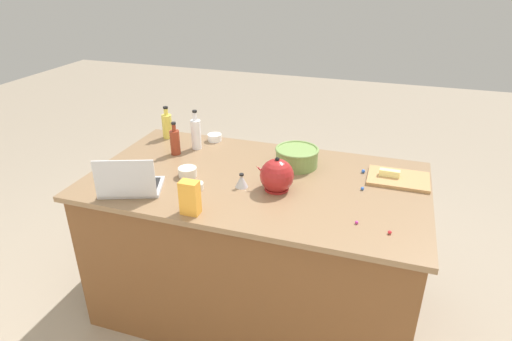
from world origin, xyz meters
The scene contains 19 objects.
ground_plane centered at (0.00, 0.00, 0.00)m, with size 12.00×12.00×0.00m, color gray.
island_counter centered at (0.00, 0.00, 0.45)m, with size 1.86×1.04×0.90m.
laptop centered at (0.57, 0.35, 0.95)m, with size 0.37×0.32×0.22m.
mixing_bowl_large centered at (-0.17, -0.23, 0.96)m, with size 0.26×0.26×0.11m.
bottle_oil centered at (0.76, -0.40, 0.99)m, with size 0.07×0.07×0.22m.
bottle_vinegar centered at (0.50, -0.29, 1.00)m, with size 0.06×0.06×0.26m.
bottle_soy centered at (0.58, -0.17, 0.98)m, with size 0.06×0.06×0.21m.
kettle centered at (-0.14, 0.08, 0.98)m, with size 0.21×0.18×0.20m.
cutting_board centered at (-0.75, -0.23, 0.91)m, with size 0.33×0.24×0.02m, color #AD7F4C.
butter_stick_left centered at (-0.70, -0.23, 0.94)m, with size 0.11×0.04×0.04m, color #F4E58C.
ramekin_small centered at (0.44, -0.45, 0.92)m, with size 0.09×0.09×0.05m, color white.
ramekin_medium centered at (0.26, 0.22, 0.92)m, with size 0.07×0.07×0.04m, color beige.
ramekin_wide centered at (0.37, 0.09, 0.93)m, with size 0.10×0.10×0.05m, color beige.
kitchen_timer centered at (0.04, 0.11, 0.94)m, with size 0.07×0.07×0.08m.
candy_bag centered at (0.18, 0.44, 0.99)m, with size 0.09×0.06×0.17m, color gold.
candy_0 centered at (-0.56, -0.26, 0.91)m, with size 0.02×0.02×0.02m, color blue.
candy_1 centered at (-0.58, 0.29, 0.91)m, with size 0.02×0.02×0.02m, color #CC3399.
candy_2 centered at (-0.58, -0.05, 0.91)m, with size 0.02×0.02×0.02m, color blue.
candy_3 centered at (-0.73, 0.33, 0.91)m, with size 0.02×0.02×0.02m, color red.
Camera 1 is at (-0.67, 2.04, 1.99)m, focal length 30.39 mm.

